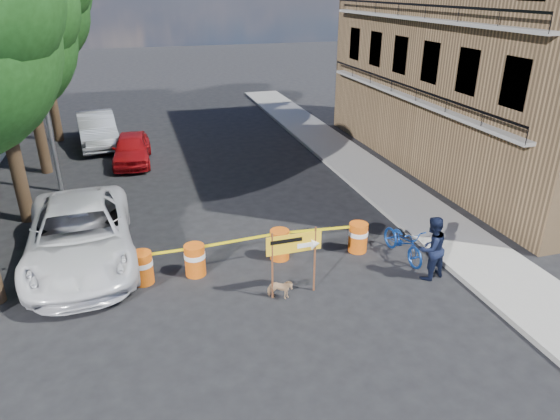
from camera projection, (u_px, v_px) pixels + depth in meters
ground at (277, 301)px, 12.61m from camera, size 120.00×120.00×0.00m
sidewalk_east at (387, 189)px, 19.42m from camera, size 2.40×40.00×0.15m
apartment_building at (506, 21)px, 20.23m from camera, size 8.00×16.00×12.00m
tree_mid_b at (15, 3)px, 18.62m from camera, size 5.67×5.40×9.62m
tree_far at (37, 11)px, 23.20m from camera, size 5.04×4.80×8.84m
streetlamp at (41, 76)px, 17.60m from camera, size 1.25×0.18×8.00m
barrel_far_left at (142, 267)px, 13.22m from camera, size 0.58×0.58×0.90m
barrel_mid_left at (195, 259)px, 13.60m from camera, size 0.58×0.58×0.90m
barrel_mid_right at (280, 244)px, 14.42m from camera, size 0.58×0.58×0.90m
barrel_far_right at (358, 237)px, 14.83m from camera, size 0.58×0.58×0.90m
detour_sign at (301, 247)px, 12.40m from camera, size 1.43×0.27×1.84m
pedestrian at (431, 248)px, 13.29m from camera, size 1.02×0.88×1.80m
bicycle at (405, 227)px, 14.26m from camera, size 0.74×1.07×1.95m
dog at (280, 289)px, 12.60m from camera, size 0.73×0.53×0.56m
suv_white at (80, 235)px, 14.08m from camera, size 3.16×6.31×1.72m
sedan_red at (132, 149)px, 22.22m from camera, size 1.82×4.00×1.33m
sedan_silver at (97, 129)px, 24.68m from camera, size 2.22×5.04×1.61m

